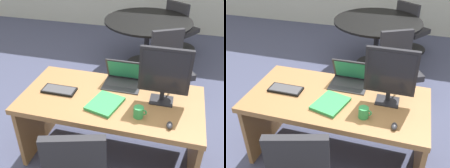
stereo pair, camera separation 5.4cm
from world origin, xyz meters
TOP-DOWN VIEW (x-y plane):
  - ground at (0.00, 1.50)m, footprint 12.00×12.00m
  - desk at (0.00, 0.04)m, footprint 1.61×0.80m
  - monitor at (0.44, 0.07)m, footprint 0.42×0.16m
  - laptop at (0.05, 0.28)m, footprint 0.35×0.27m
  - keyboard at (-0.49, -0.02)m, footprint 0.31×0.15m
  - mouse at (0.54, -0.26)m, footprint 0.05×0.08m
  - desk_lamp at (0.52, 0.29)m, footprint 0.12×0.14m
  - book at (-0.02, -0.11)m, footprint 0.31×0.35m
  - coffee_mug at (0.29, -0.20)m, footprint 0.11×0.08m
  - meeting_table at (0.03, 2.08)m, footprint 1.35×1.35m
  - meeting_chair_near at (0.45, 1.30)m, footprint 0.62×0.63m
  - meeting_chair_far at (0.52, 2.82)m, footprint 0.64×0.65m

SIDE VIEW (x-z plane):
  - ground at x=0.00m, z-range 0.00..0.00m
  - meeting_chair_near at x=0.45m, z-range -0.09..0.79m
  - meeting_chair_far at x=0.52m, z-range -0.10..0.81m
  - desk at x=0.00m, z-range 0.18..0.90m
  - meeting_table at x=0.03m, z-range 0.20..0.98m
  - keyboard at x=-0.49m, z-range 0.73..0.75m
  - book at x=-0.02m, z-range 0.73..0.75m
  - mouse at x=0.54m, z-range 0.73..0.76m
  - coffee_mug at x=0.29m, z-range 0.73..0.82m
  - laptop at x=0.05m, z-range 0.68..0.92m
  - monitor at x=0.44m, z-range 0.76..1.26m
  - desk_lamp at x=0.52m, z-range 0.82..1.23m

